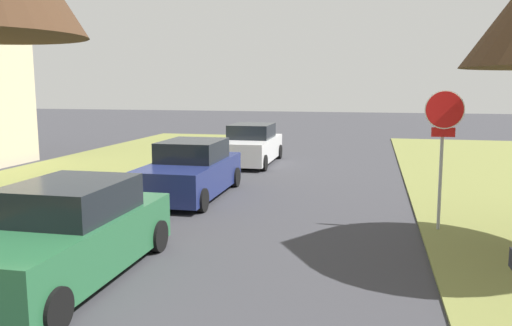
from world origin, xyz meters
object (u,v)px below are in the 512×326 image
Objects in this scene: stop_sign_far at (443,130)px; parked_sedan_green at (67,236)px; parked_sedan_navy at (191,171)px; parked_sedan_white at (251,146)px.

stop_sign_far reaches higher than parked_sedan_green.
parked_sedan_green is 6.40m from parked_sedan_navy.
parked_sedan_navy is 6.38m from parked_sedan_white.
parked_sedan_green is 1.00× the size of parked_sedan_navy.
stop_sign_far is at bearing -18.78° from parked_sedan_navy.
parked_sedan_green is at bearing -145.80° from stop_sign_far.
parked_sedan_navy is (-6.41, 2.18, -1.47)m from stop_sign_far.
stop_sign_far is at bearing 34.20° from parked_sedan_green.
parked_sedan_white is at bearing 87.98° from parked_sedan_navy.
parked_sedan_navy and parked_sedan_white have the same top height.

